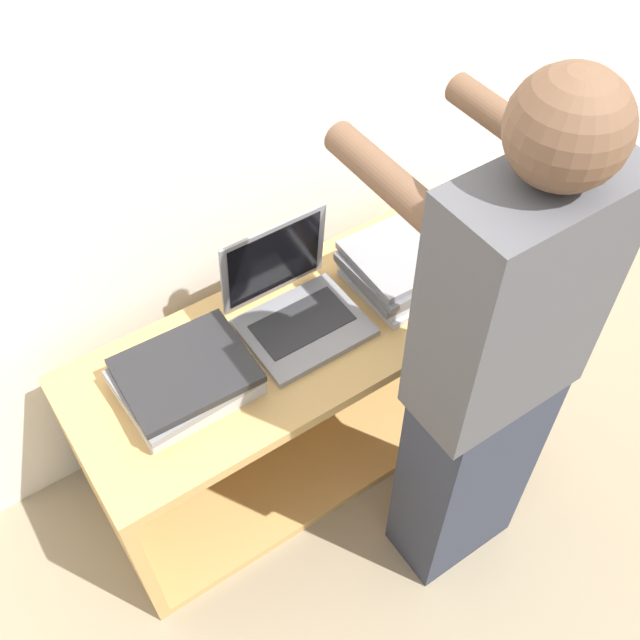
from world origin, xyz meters
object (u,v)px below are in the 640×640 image
Objects in this scene: laptop_open at (294,305)px; laptop_stack_left at (185,379)px; laptop_stack_right at (407,264)px; person at (490,379)px.

laptop_stack_left is at bearing -172.89° from laptop_open.
laptop_open is 0.37m from laptop_stack_left.
laptop_open is at bearing 7.11° from laptop_stack_left.
person is at bearing -108.97° from laptop_stack_right.
laptop_open is at bearing 172.15° from laptop_stack_right.
laptop_stack_left is 0.99× the size of laptop_stack_right.
laptop_stack_right is (0.73, -0.00, 0.01)m from laptop_stack_left.
laptop_open reaches higher than laptop_stack_right.
laptop_open is 0.20× the size of person.
person is at bearing -42.82° from laptop_stack_left.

